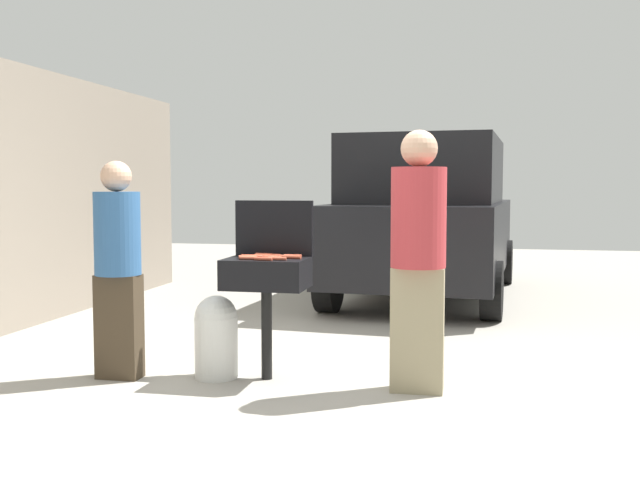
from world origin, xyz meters
name	(u,v)px	position (x,y,z in m)	size (l,w,h in m)	color
ground_plane	(287,380)	(0.00, 0.00, 0.00)	(24.00, 24.00, 0.00)	#9E998E
bbq_grill	(266,278)	(-0.15, 0.00, 0.76)	(0.60, 0.44, 0.90)	black
grill_lid_open	(274,228)	(-0.15, 0.22, 1.11)	(0.60, 0.05, 0.42)	black
hot_dog_0	(268,257)	(-0.14, 0.00, 0.91)	(0.03, 0.03, 0.13)	#B74C33
hot_dog_1	(292,257)	(0.04, 0.01, 0.91)	(0.03, 0.03, 0.13)	#B74C33
hot_dog_2	(263,256)	(-0.19, 0.06, 0.91)	(0.03, 0.03, 0.13)	#AD4228
hot_dog_3	(263,259)	(-0.13, -0.16, 0.91)	(0.03, 0.03, 0.13)	#B74C33
hot_dog_4	(272,255)	(-0.14, 0.11, 0.91)	(0.03, 0.03, 0.13)	#AD4228
hot_dog_5	(272,258)	(-0.09, -0.06, 0.91)	(0.03, 0.03, 0.13)	#B74C33
hot_dog_6	(249,258)	(-0.25, -0.12, 0.91)	(0.03, 0.03, 0.13)	#C6593D
hot_dog_7	(255,257)	(-0.23, -0.03, 0.91)	(0.03, 0.03, 0.13)	#C6593D
hot_dog_8	(277,258)	(-0.04, -0.12, 0.91)	(0.03, 0.03, 0.13)	#C6593D
hot_dog_9	(264,255)	(-0.21, 0.14, 0.91)	(0.03, 0.03, 0.13)	#B74C33
hot_dog_10	(248,257)	(-0.27, -0.06, 0.91)	(0.03, 0.03, 0.13)	#C6593D
hot_dog_11	(250,256)	(-0.28, 0.01, 0.91)	(0.03, 0.03, 0.13)	#AD4228
hot_dog_12	(284,256)	(-0.03, 0.04, 0.91)	(0.03, 0.03, 0.13)	#C6593D
hot_dog_13	(266,256)	(-0.16, 0.03, 0.91)	(0.03, 0.03, 0.13)	#AD4228
hot_dog_14	(293,256)	(0.03, 0.08, 0.91)	(0.03, 0.03, 0.13)	#B74C33
hot_dog_15	(248,258)	(-0.26, -0.09, 0.91)	(0.03, 0.03, 0.13)	#B74C33
propane_tank	(216,335)	(-0.53, -0.04, 0.32)	(0.32, 0.32, 0.62)	silver
person_left	(118,261)	(-1.23, -0.19, 0.87)	(0.34, 0.34, 1.61)	#3F3323
person_right	(418,251)	(0.96, -0.10, 0.98)	(0.38, 0.38, 1.81)	gray
parked_minivan	(427,217)	(0.76, 4.32, 1.03)	(2.32, 4.54, 2.02)	black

